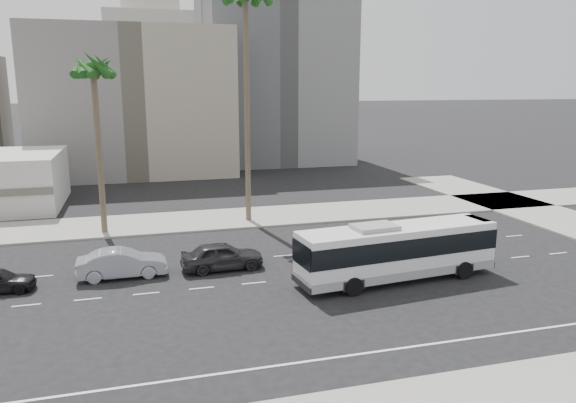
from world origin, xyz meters
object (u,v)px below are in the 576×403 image
object	(u,v)px
city_bus	(397,250)
palm_mid	(93,71)
palm_near	(245,0)
car_a	(222,256)
car_b	(122,263)

from	to	relation	value
city_bus	palm_mid	xyz separation A→B (m)	(-16.86, 15.18, 10.29)
palm_near	car_a	bearing A→B (deg)	-109.30
palm_mid	palm_near	bearing A→B (deg)	3.99
car_b	palm_near	xyz separation A→B (m)	(9.89, 11.20, 16.71)
palm_mid	car_a	bearing A→B (deg)	-55.17
car_a	car_b	distance (m)	5.90
car_a	palm_mid	bearing A→B (deg)	32.32
palm_near	palm_mid	distance (m)	12.64
car_a	palm_near	world-z (taller)	palm_near
car_a	palm_mid	world-z (taller)	palm_mid
car_b	palm_near	size ratio (longest dim) A/B	0.27
car_a	palm_near	size ratio (longest dim) A/B	0.26
city_bus	palm_near	size ratio (longest dim) A/B	0.63
car_b	palm_near	world-z (taller)	palm_near
city_bus	palm_mid	distance (m)	24.92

